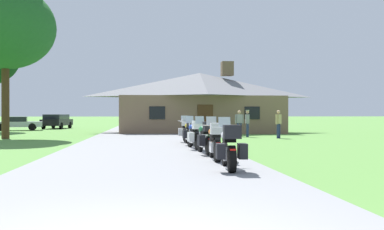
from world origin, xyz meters
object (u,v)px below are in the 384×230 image
motorcycle_white_farthest_in_row (185,131)px  bystander_gray_shirt_beside_signpost (247,122)px  parked_black_suv_far_left (57,121)px  motorcycle_white_nearest_to_camera (229,148)px  bystander_gray_shirt_near_lodge (239,122)px  motorcycle_blue_fourth_in_row (195,135)px  motorcycle_yellow_fifth_in_row (190,133)px  motorcycle_green_third_in_row (206,138)px  tree_left_near (5,15)px  motorcycle_orange_second_in_row (215,141)px  parked_silver_sedan_far_left (17,123)px  bystander_tan_shirt_by_tree (279,123)px

motorcycle_white_farthest_in_row → bystander_gray_shirt_beside_signpost: (4.33, 5.27, 0.34)m
bystander_gray_shirt_beside_signpost → parked_black_suv_far_left: (-15.04, 18.18, -0.17)m
motorcycle_white_nearest_to_camera → bystander_gray_shirt_near_lodge: bearing=80.8°
motorcycle_blue_fourth_in_row → motorcycle_yellow_fifth_in_row: bearing=82.9°
motorcycle_yellow_fifth_in_row → motorcycle_blue_fourth_in_row: bearing=-93.5°
motorcycle_green_third_in_row → tree_left_near: size_ratio=0.19×
motorcycle_green_third_in_row → motorcycle_yellow_fifth_in_row: size_ratio=1.00×
motorcycle_orange_second_in_row → motorcycle_blue_fourth_in_row: size_ratio=1.00×
motorcycle_orange_second_in_row → parked_black_suv_far_left: parked_black_suv_far_left is taller
motorcycle_white_farthest_in_row → parked_silver_sedan_far_left: size_ratio=0.47×
motorcycle_white_farthest_in_row → bystander_gray_shirt_near_lodge: 7.27m
motorcycle_white_nearest_to_camera → motorcycle_yellow_fifth_in_row: size_ratio=1.00×
motorcycle_yellow_fifth_in_row → tree_left_near: (-10.08, 7.11, 6.56)m
motorcycle_white_farthest_in_row → motorcycle_yellow_fifth_in_row: bearing=-88.4°
motorcycle_blue_fourth_in_row → parked_black_suv_far_left: (-10.70, 28.23, 0.17)m
bystander_gray_shirt_beside_signpost → parked_black_suv_far_left: bystander_gray_shirt_beside_signpost is taller
motorcycle_white_farthest_in_row → bystander_gray_shirt_near_lodge: size_ratio=1.25×
bystander_gray_shirt_near_lodge → motorcycle_yellow_fifth_in_row: bearing=-115.6°
bystander_gray_shirt_beside_signpost → parked_silver_sedan_far_left: 21.99m
motorcycle_white_nearest_to_camera → motorcycle_white_farthest_in_row: size_ratio=1.00×
motorcycle_yellow_fifth_in_row → parked_black_suv_far_left: bearing=109.6°
bystander_gray_shirt_near_lodge → bystander_tan_shirt_by_tree: (1.87, -2.38, 0.00)m
bystander_tan_shirt_by_tree → tree_left_near: tree_left_near is taller
motorcycle_white_nearest_to_camera → motorcycle_green_third_in_row: 4.53m
motorcycle_white_nearest_to_camera → parked_black_suv_far_left: 36.72m
bystander_tan_shirt_by_tree → parked_silver_sedan_far_left: 24.15m
motorcycle_orange_second_in_row → tree_left_near: bearing=127.5°
motorcycle_green_third_in_row → tree_left_near: 17.00m
motorcycle_white_nearest_to_camera → parked_black_suv_far_left: bearing=110.2°
motorcycle_green_third_in_row → motorcycle_white_farthest_in_row: bearing=85.4°
motorcycle_orange_second_in_row → motorcycle_yellow_fifth_in_row: bearing=92.3°
motorcycle_orange_second_in_row → bystander_gray_shirt_near_lodge: bystander_gray_shirt_near_lodge is taller
motorcycle_white_farthest_in_row → bystander_gray_shirt_beside_signpost: bearing=52.1°
parked_silver_sedan_far_left → tree_left_near: bearing=-178.1°
motorcycle_green_third_in_row → motorcycle_yellow_fifth_in_row: same height
bystander_gray_shirt_near_lodge → parked_black_suv_far_left: 22.76m
motorcycle_white_farthest_in_row → bystander_gray_shirt_near_lodge: (3.98, 6.07, 0.32)m
motorcycle_orange_second_in_row → bystander_tan_shirt_by_tree: bystander_tan_shirt_by_tree is taller
motorcycle_white_nearest_to_camera → motorcycle_yellow_fifth_in_row: bearing=93.7°
motorcycle_blue_fourth_in_row → bystander_gray_shirt_near_lodge: (4.00, 10.85, 0.32)m
motorcycle_green_third_in_row → bystander_gray_shirt_beside_signpost: 13.08m
motorcycle_blue_fourth_in_row → tree_left_near: size_ratio=0.19×
motorcycle_yellow_fifth_in_row → tree_left_near: 13.97m
motorcycle_white_nearest_to_camera → motorcycle_orange_second_in_row: 2.42m
tree_left_near → motorcycle_white_farthest_in_row: bearing=-25.5°
motorcycle_white_farthest_in_row → bystander_tan_shirt_by_tree: bystander_tan_shirt_by_tree is taller
motorcycle_blue_fourth_in_row → parked_black_suv_far_left: size_ratio=0.43×
motorcycle_green_third_in_row → parked_silver_sedan_far_left: size_ratio=0.47×
motorcycle_orange_second_in_row → motorcycle_green_third_in_row: same height
motorcycle_white_farthest_in_row → tree_left_near: (-10.08, 4.81, 6.56)m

